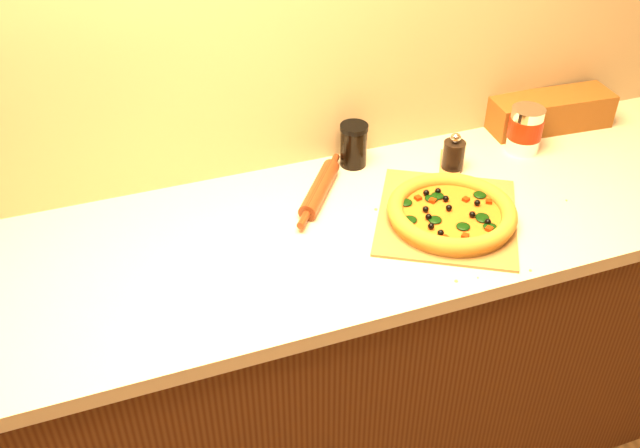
# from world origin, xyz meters

# --- Properties ---
(cabinet) EXTENTS (2.80, 0.65, 0.86)m
(cabinet) POSITION_xyz_m (0.00, 1.43, 0.43)
(cabinet) COLOR #45200E
(cabinet) RESTS_ON ground
(countertop) EXTENTS (2.84, 0.68, 0.04)m
(countertop) POSITION_xyz_m (0.00, 1.43, 0.88)
(countertop) COLOR beige
(countertop) RESTS_ON cabinet
(pizza_peel) EXTENTS (0.50, 0.55, 0.01)m
(pizza_peel) POSITION_xyz_m (0.43, 1.38, 0.90)
(pizza_peel) COLOR brown
(pizza_peel) RESTS_ON countertop
(pizza) EXTENTS (0.33, 0.33, 0.05)m
(pizza) POSITION_xyz_m (0.42, 1.35, 0.93)
(pizza) COLOR #C08A30
(pizza) RESTS_ON pizza_peel
(pepper_grinder) EXTENTS (0.06, 0.06, 0.12)m
(pepper_grinder) POSITION_xyz_m (0.55, 1.57, 0.95)
(pepper_grinder) COLOR black
(pepper_grinder) RESTS_ON countertop
(rolling_pin) EXTENTS (0.22, 0.29, 0.05)m
(rolling_pin) POSITION_xyz_m (0.15, 1.57, 0.92)
(rolling_pin) COLOR #501F0D
(rolling_pin) RESTS_ON countertop
(coffee_canister) EXTENTS (0.10, 0.10, 0.13)m
(coffee_canister) POSITION_xyz_m (0.79, 1.59, 0.97)
(coffee_canister) COLOR silver
(coffee_canister) RESTS_ON countertop
(bread_bag) EXTENTS (0.39, 0.15, 0.10)m
(bread_bag) POSITION_xyz_m (0.94, 1.69, 0.95)
(bread_bag) COLOR brown
(bread_bag) RESTS_ON countertop
(dark_jar) EXTENTS (0.08, 0.08, 0.13)m
(dark_jar) POSITION_xyz_m (0.29, 1.69, 0.96)
(dark_jar) COLOR black
(dark_jar) RESTS_ON countertop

